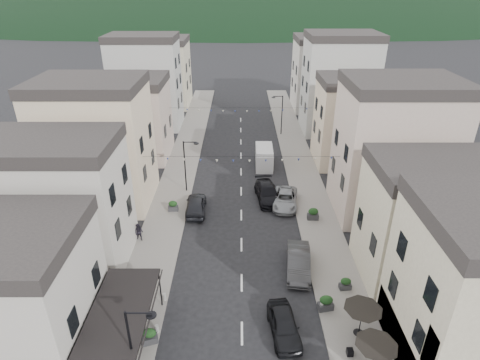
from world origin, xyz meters
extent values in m
cube|color=slate|center=(-7.50, 32.00, 0.06)|extent=(4.00, 76.00, 0.12)
cube|color=slate|center=(7.50, 32.00, 0.06)|extent=(4.00, 76.00, 0.12)
ellipsoid|color=black|center=(0.00, 300.00, 0.00)|extent=(640.00, 360.00, 70.00)
cube|color=black|center=(-7.50, 5.00, 3.20)|extent=(3.60, 7.50, 0.15)
cube|color=black|center=(-5.70, 5.00, 2.70)|extent=(0.34, 7.50, 0.99)
cylinder|color=black|center=(-5.80, 8.50, 1.60)|extent=(0.10, 0.10, 3.20)
cube|color=beige|center=(-14.50, 14.00, 5.00)|extent=(10.00, 7.00, 10.00)
cube|color=#262323|center=(-14.50, 14.00, 10.50)|extent=(10.20, 7.14, 1.00)
cube|color=beige|center=(-14.50, 24.00, 6.00)|extent=(10.00, 8.00, 12.00)
cube|color=#262323|center=(-14.50, 24.00, 12.50)|extent=(10.20, 8.16, 1.00)
cube|color=#B8A095|center=(-14.50, 36.00, 4.75)|extent=(10.00, 8.00, 9.50)
cube|color=#262323|center=(-14.50, 36.00, 10.00)|extent=(10.20, 8.16, 1.00)
cube|color=#B1B1AC|center=(-14.50, 48.00, 6.50)|extent=(10.00, 7.00, 13.00)
cube|color=#262323|center=(-14.50, 48.00, 13.50)|extent=(10.20, 7.14, 1.00)
cube|color=#BAAF94|center=(-14.50, 60.00, 5.50)|extent=(10.00, 9.00, 11.00)
cube|color=#262323|center=(-14.50, 60.00, 11.50)|extent=(10.20, 9.18, 1.00)
cube|color=#BAAF94|center=(14.50, 12.00, 4.50)|extent=(10.00, 7.00, 9.00)
cube|color=#262323|center=(14.50, 12.00, 9.50)|extent=(10.20, 7.14, 1.00)
cube|color=#B8A095|center=(14.50, 22.00, 6.25)|extent=(10.00, 8.00, 12.50)
cube|color=#262323|center=(14.50, 22.00, 13.00)|extent=(10.20, 8.16, 1.00)
cube|color=beige|center=(14.50, 34.00, 5.00)|extent=(10.00, 7.00, 10.00)
cube|color=#262323|center=(14.50, 34.00, 10.50)|extent=(10.20, 7.14, 1.00)
cube|color=#B1B1AC|center=(14.50, 46.00, 6.75)|extent=(10.00, 8.00, 13.50)
cube|color=#262323|center=(14.50, 46.00, 14.00)|extent=(10.20, 8.16, 1.00)
cube|color=beige|center=(14.50, 58.00, 5.75)|extent=(10.00, 9.00, 11.50)
cube|color=#262323|center=(14.50, 58.00, 12.00)|extent=(10.20, 9.18, 1.00)
cone|color=black|center=(7.70, 2.80, 2.37)|extent=(2.50, 2.50, 0.55)
cylinder|color=black|center=(7.70, 5.60, 1.27)|extent=(0.06, 0.06, 2.30)
cone|color=black|center=(7.70, 5.60, 2.37)|extent=(2.50, 2.50, 0.55)
cylinder|color=black|center=(7.70, 5.60, 0.49)|extent=(0.70, 0.70, 0.04)
cylinder|color=black|center=(-6.10, 2.00, 3.00)|extent=(0.14, 0.14, 6.00)
cylinder|color=black|center=(-5.40, 2.00, 5.90)|extent=(1.40, 0.10, 0.10)
cylinder|color=black|center=(-4.75, 2.00, 5.75)|extent=(0.56, 0.56, 0.08)
cylinder|color=black|center=(-6.10, 26.00, 3.00)|extent=(0.14, 0.14, 6.00)
cylinder|color=black|center=(-5.40, 26.00, 5.90)|extent=(1.40, 0.10, 0.10)
cylinder|color=black|center=(-4.75, 26.00, 5.75)|extent=(0.56, 0.56, 0.08)
cylinder|color=black|center=(6.10, 44.00, 3.00)|extent=(0.14, 0.14, 6.00)
cylinder|color=black|center=(5.40, 44.00, 5.90)|extent=(1.40, 0.10, 0.10)
cylinder|color=black|center=(4.75, 44.00, 5.75)|extent=(0.56, 0.56, 0.08)
cylinder|color=gray|center=(-5.70, 6.00, 0.42)|extent=(0.26, 0.26, 0.60)
cylinder|color=gray|center=(-5.70, 9.00, 0.42)|extent=(0.26, 0.26, 0.60)
cylinder|color=gray|center=(5.70, 8.00, 0.42)|extent=(0.26, 0.26, 0.60)
cylinder|color=black|center=(0.00, 22.00, 6.00)|extent=(19.00, 0.02, 0.02)
cone|color=beige|center=(-8.71, 22.00, 5.81)|extent=(0.28, 0.28, 0.24)
cone|color=navy|center=(-7.12, 22.00, 5.73)|extent=(0.28, 0.28, 0.24)
cone|color=beige|center=(-5.54, 22.00, 5.65)|extent=(0.28, 0.28, 0.24)
cone|color=navy|center=(-3.96, 22.00, 5.58)|extent=(0.28, 0.28, 0.24)
cone|color=beige|center=(-2.38, 22.00, 5.54)|extent=(0.28, 0.28, 0.24)
cone|color=navy|center=(-0.79, 22.00, 5.51)|extent=(0.28, 0.28, 0.24)
cone|color=beige|center=(0.79, 22.00, 5.51)|extent=(0.28, 0.28, 0.24)
cone|color=navy|center=(2.38, 22.00, 5.54)|extent=(0.28, 0.28, 0.24)
cone|color=beige|center=(3.96, 22.00, 5.58)|extent=(0.28, 0.28, 0.24)
cone|color=navy|center=(5.54, 22.00, 5.65)|extent=(0.28, 0.28, 0.24)
cone|color=beige|center=(7.12, 22.00, 5.73)|extent=(0.28, 0.28, 0.24)
cone|color=navy|center=(8.71, 22.00, 5.81)|extent=(0.28, 0.28, 0.24)
cylinder|color=black|center=(0.00, 38.00, 6.00)|extent=(19.00, 0.02, 0.02)
cone|color=beige|center=(-8.71, 38.00, 5.81)|extent=(0.28, 0.28, 0.24)
cone|color=navy|center=(-7.12, 38.00, 5.73)|extent=(0.28, 0.28, 0.24)
cone|color=beige|center=(-5.54, 38.00, 5.65)|extent=(0.28, 0.28, 0.24)
cone|color=navy|center=(-3.96, 38.00, 5.58)|extent=(0.28, 0.28, 0.24)
cone|color=beige|center=(-2.38, 38.00, 5.54)|extent=(0.28, 0.28, 0.24)
cone|color=navy|center=(-0.79, 38.00, 5.51)|extent=(0.28, 0.28, 0.24)
cone|color=beige|center=(0.79, 38.00, 5.51)|extent=(0.28, 0.28, 0.24)
cone|color=navy|center=(2.38, 38.00, 5.54)|extent=(0.28, 0.28, 0.24)
cone|color=beige|center=(3.96, 38.00, 5.58)|extent=(0.28, 0.28, 0.24)
cone|color=navy|center=(5.54, 38.00, 5.65)|extent=(0.28, 0.28, 0.24)
cone|color=beige|center=(7.12, 38.00, 5.73)|extent=(0.28, 0.28, 0.24)
cone|color=navy|center=(8.71, 38.00, 5.81)|extent=(0.28, 0.28, 0.24)
imported|color=black|center=(2.80, 6.00, 0.76)|extent=(2.32, 4.66, 1.53)
imported|color=#2F2F32|center=(4.60, 12.46, 0.86)|extent=(2.36, 5.37, 1.72)
imported|color=gray|center=(4.60, 22.95, 0.73)|extent=(3.13, 5.53, 1.46)
imported|color=black|center=(2.80, 24.18, 0.80)|extent=(2.92, 5.78, 1.61)
imported|color=black|center=(-4.60, 21.61, 0.84)|extent=(2.16, 4.98, 1.67)
cube|color=silver|center=(2.92, 33.00, 1.11)|extent=(2.22, 5.36, 2.21)
cube|color=silver|center=(2.90, 32.34, 2.27)|extent=(2.12, 3.58, 0.55)
cylinder|color=black|center=(1.99, 31.03, 0.39)|extent=(0.29, 0.78, 0.77)
cylinder|color=black|center=(3.76, 30.99, 0.39)|extent=(0.29, 0.78, 0.77)
cylinder|color=black|center=(2.08, 35.01, 0.39)|extent=(0.29, 0.78, 0.77)
cylinder|color=black|center=(3.85, 34.97, 0.39)|extent=(0.29, 0.78, 0.77)
imported|color=black|center=(-8.51, 9.28, 1.06)|extent=(0.75, 0.56, 1.87)
imported|color=black|center=(-9.20, 16.51, 0.98)|extent=(0.94, 0.79, 1.73)
cube|color=#2B2B2E|center=(-6.00, 5.17, 0.38)|extent=(1.16, 0.85, 0.52)
ellipsoid|color=black|center=(-6.00, 5.17, 0.95)|extent=(0.91, 0.58, 0.66)
cube|color=#323235|center=(-6.95, 21.70, 0.37)|extent=(1.03, 0.60, 0.50)
ellipsoid|color=black|center=(-6.95, 21.70, 0.92)|extent=(0.88, 0.56, 0.64)
cube|color=#2C2C2F|center=(6.00, 8.09, 0.39)|extent=(1.18, 0.80, 0.54)
ellipsoid|color=black|center=(6.00, 8.09, 0.98)|extent=(0.95, 0.60, 0.69)
cube|color=#2E2E30|center=(7.90, 10.20, 0.35)|extent=(0.95, 0.59, 0.45)
ellipsoid|color=black|center=(7.90, 10.20, 0.84)|extent=(0.79, 0.51, 0.58)
cube|color=#2A2A2C|center=(7.04, 20.07, 0.40)|extent=(1.11, 0.63, 0.55)
ellipsoid|color=black|center=(7.04, 20.07, 1.00)|extent=(0.97, 0.62, 0.70)
camera|label=1|loc=(-0.14, -13.36, 21.48)|focal=30.00mm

